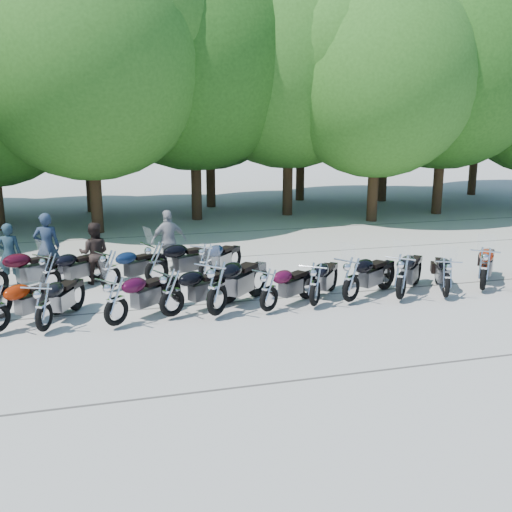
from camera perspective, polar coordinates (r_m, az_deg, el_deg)
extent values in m
plane|color=#A9A599|center=(13.15, 1.72, -6.14)|extent=(90.00, 90.00, 0.00)
cylinder|color=#3A2614|center=(23.22, -15.07, 6.96)|extent=(0.44, 0.44, 3.93)
sphere|color=#357721|center=(23.17, -15.76, 17.72)|extent=(8.70, 8.70, 8.70)
cylinder|color=#3A2614|center=(25.39, -5.74, 8.09)|extent=(0.44, 0.44, 4.13)
sphere|color=#286319|center=(25.38, -5.99, 18.42)|extent=(9.13, 9.13, 9.13)
cylinder|color=#3A2614|center=(26.48, 3.05, 8.31)|extent=(0.44, 0.44, 4.09)
sphere|color=#357721|center=(26.46, 3.17, 18.13)|extent=(9.04, 9.04, 9.04)
cylinder|color=#3A2614|center=(25.40, 11.11, 7.33)|extent=(0.44, 0.44, 3.62)
sphere|color=#357721|center=(25.31, 11.53, 16.38)|extent=(8.00, 8.00, 8.00)
cylinder|color=#3A2614|center=(28.00, 17.04, 7.91)|extent=(0.44, 0.44, 3.98)
sphere|color=#286319|center=(27.96, 17.68, 16.92)|extent=(8.79, 8.79, 8.79)
cylinder|color=#3A2614|center=(28.41, -15.52, 7.51)|extent=(0.44, 0.44, 3.42)
sphere|color=#286319|center=(28.30, -16.01, 15.16)|extent=(7.56, 7.56, 7.56)
cylinder|color=#3A2614|center=(28.95, -4.35, 8.20)|extent=(0.44, 0.44, 3.56)
sphere|color=#286319|center=(28.86, -4.50, 16.03)|extent=(7.88, 7.88, 7.88)
cylinder|color=#3A2614|center=(31.19, 4.25, 8.76)|extent=(0.44, 0.44, 3.76)
sphere|color=#286319|center=(31.13, 4.38, 16.42)|extent=(8.31, 8.31, 8.31)
cylinder|color=#3A2614|center=(31.49, 12.03, 8.43)|extent=(0.44, 0.44, 3.63)
sphere|color=#357721|center=(31.42, 12.40, 15.75)|extent=(8.02, 8.02, 8.02)
cylinder|color=#3A2614|center=(35.32, 20.08, 9.04)|extent=(0.44, 0.44, 4.37)
sphere|color=#286319|center=(35.35, 20.74, 16.87)|extent=(9.67, 9.67, 9.67)
imported|color=#1E333E|center=(16.80, -22.45, 0.13)|extent=(0.61, 0.40, 1.67)
imported|color=black|center=(16.29, -15.15, 0.26)|extent=(0.89, 0.75, 1.64)
imported|color=#9F9EA1|center=(17.11, -8.32, 1.44)|extent=(1.11, 0.64, 1.77)
imported|color=#223047|center=(16.93, -19.29, 0.82)|extent=(0.69, 0.46, 1.85)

